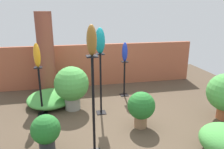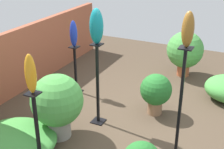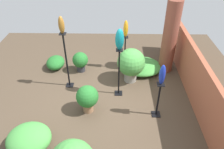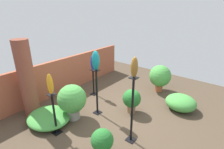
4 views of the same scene
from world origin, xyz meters
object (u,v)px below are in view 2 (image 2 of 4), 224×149
(art_vase_teal, at_px, (96,26))
(pedestal_cobalt, at_px, (76,72))
(pedestal_bronze, at_px, (180,110))
(art_vase_amber, at_px, (31,74))
(art_vase_bronze, at_px, (188,29))
(potted_plant_front_left, at_px, (185,50))
(art_vase_cobalt, at_px, (74,34))
(potted_plant_mid_right, at_px, (156,91))
(pedestal_teal, at_px, (98,88))
(potted_plant_near_pillar, at_px, (57,102))
(pedestal_amber, at_px, (38,134))

(art_vase_teal, bearing_deg, pedestal_cobalt, 49.46)
(pedestal_bronze, height_order, art_vase_teal, art_vase_teal)
(art_vase_amber, distance_m, art_vase_bronze, 1.85)
(potted_plant_front_left, bearing_deg, art_vase_bronze, -167.89)
(art_vase_cobalt, bearing_deg, art_vase_bronze, -115.73)
(pedestal_cobalt, bearing_deg, potted_plant_front_left, -44.56)
(pedestal_cobalt, height_order, art_vase_cobalt, art_vase_cobalt)
(pedestal_bronze, bearing_deg, potted_plant_front_left, 12.11)
(art_vase_bronze, distance_m, potted_plant_mid_right, 1.78)
(pedestal_teal, height_order, pedestal_cobalt, pedestal_teal)
(pedestal_teal, distance_m, art_vase_bronze, 1.81)
(pedestal_teal, distance_m, potted_plant_near_pillar, 0.68)
(art_vase_cobalt, distance_m, potted_plant_front_left, 2.41)
(pedestal_bronze, distance_m, potted_plant_front_left, 2.80)
(potted_plant_front_left, bearing_deg, pedestal_teal, 162.53)
(art_vase_cobalt, bearing_deg, pedestal_cobalt, 0.00)
(pedestal_amber, relative_size, art_vase_teal, 2.03)
(potted_plant_mid_right, bearing_deg, art_vase_cobalt, 86.30)
(art_vase_bronze, xyz_separation_m, art_vase_teal, (0.32, 1.35, -0.20))
(pedestal_amber, distance_m, potted_plant_mid_right, 2.09)
(potted_plant_mid_right, bearing_deg, art_vase_teal, 131.68)
(art_vase_cobalt, relative_size, potted_plant_near_pillar, 0.49)
(pedestal_bronze, relative_size, pedestal_cobalt, 1.71)
(art_vase_amber, distance_m, potted_plant_near_pillar, 0.98)
(art_vase_cobalt, bearing_deg, pedestal_bronze, -115.73)
(potted_plant_front_left, bearing_deg, pedestal_bronze, -167.89)
(art_vase_amber, height_order, potted_plant_mid_right, art_vase_amber)
(potted_plant_mid_right, bearing_deg, art_vase_amber, 154.12)
(pedestal_cobalt, xyz_separation_m, art_vase_amber, (-1.99, -0.69, 0.88))
(pedestal_bronze, relative_size, art_vase_cobalt, 3.26)
(potted_plant_mid_right, bearing_deg, potted_plant_front_left, -1.08)
(art_vase_cobalt, xyz_separation_m, potted_plant_front_left, (1.66, -1.64, -0.59))
(pedestal_cobalt, distance_m, art_vase_bronze, 2.82)
(pedestal_amber, bearing_deg, pedestal_bronze, -59.16)
(pedestal_cobalt, relative_size, art_vase_teal, 1.76)
(art_vase_amber, bearing_deg, art_vase_cobalt, 19.15)
(pedestal_bronze, xyz_separation_m, potted_plant_mid_right, (0.97, 0.62, -0.31))
(art_vase_amber, height_order, potted_plant_near_pillar, art_vase_amber)
(potted_plant_front_left, bearing_deg, pedestal_amber, 165.46)
(art_vase_bronze, xyz_separation_m, potted_plant_front_left, (2.73, 0.59, -1.21))
(pedestal_teal, bearing_deg, pedestal_cobalt, 49.46)
(pedestal_amber, xyz_separation_m, art_vase_amber, (0.00, 0.00, 0.82))
(art_vase_teal, height_order, art_vase_cobalt, art_vase_teal)
(pedestal_amber, bearing_deg, art_vase_teal, -8.61)
(art_vase_amber, distance_m, art_vase_teal, 1.28)
(art_vase_amber, height_order, art_vase_teal, art_vase_teal)
(pedestal_amber, relative_size, potted_plant_near_pillar, 1.07)
(pedestal_teal, distance_m, art_vase_amber, 1.43)
(pedestal_amber, relative_size, pedestal_cobalt, 1.15)
(art_vase_teal, distance_m, art_vase_cobalt, 1.23)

